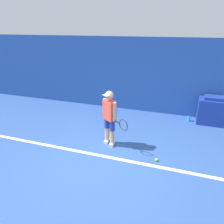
% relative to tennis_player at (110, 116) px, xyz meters
% --- Properties ---
extents(ground_plane, '(24.00, 24.00, 0.00)m').
position_rel_tennis_player_xyz_m(ground_plane, '(0.05, -0.95, -0.83)').
color(ground_plane, '#2D5193').
extents(back_wall, '(24.00, 0.10, 2.68)m').
position_rel_tennis_player_xyz_m(back_wall, '(0.05, 2.81, 0.51)').
color(back_wall, '#234C99').
rests_on(back_wall, ground_plane).
extents(court_baseline, '(21.60, 0.10, 0.01)m').
position_rel_tennis_player_xyz_m(court_baseline, '(0.05, -0.65, -0.82)').
color(court_baseline, white).
rests_on(court_baseline, ground_plane).
extents(tennis_player, '(0.81, 0.53, 1.51)m').
position_rel_tennis_player_xyz_m(tennis_player, '(0.00, 0.00, 0.00)').
color(tennis_player, tan).
rests_on(tennis_player, ground_plane).
extents(tennis_ball, '(0.07, 0.07, 0.07)m').
position_rel_tennis_player_xyz_m(tennis_ball, '(1.33, -0.40, -0.80)').
color(tennis_ball, '#D1E533').
rests_on(tennis_ball, ground_plane).
extents(covered_chair, '(0.98, 0.63, 0.93)m').
position_rel_tennis_player_xyz_m(covered_chair, '(2.75, 2.40, -0.39)').
color(covered_chair, navy).
rests_on(covered_chair, ground_plane).
extents(water_bottle, '(0.09, 0.09, 0.22)m').
position_rel_tennis_player_xyz_m(water_bottle, '(2.02, 2.33, -0.73)').
color(water_bottle, '#33ADD6').
rests_on(water_bottle, ground_plane).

